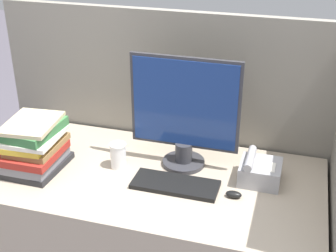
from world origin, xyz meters
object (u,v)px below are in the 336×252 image
(keyboard, at_px, (175,185))
(monitor, at_px, (184,116))
(book_stack, at_px, (34,146))
(mouse, at_px, (234,194))
(coffee_cup, at_px, (118,155))
(desk_telephone, at_px, (259,171))

(keyboard, bearing_deg, monitor, 94.11)
(book_stack, bearing_deg, mouse, 1.85)
(monitor, relative_size, coffee_cup, 4.39)
(book_stack, relative_size, desk_telephone, 1.64)
(monitor, bearing_deg, book_stack, -160.21)
(desk_telephone, bearing_deg, keyboard, -156.38)
(mouse, height_order, coffee_cup, coffee_cup)
(mouse, bearing_deg, book_stack, -178.15)
(coffee_cup, height_order, desk_telephone, desk_telephone)
(monitor, height_order, mouse, monitor)
(monitor, xyz_separation_m, book_stack, (-0.64, -0.23, -0.13))
(monitor, xyz_separation_m, coffee_cup, (-0.28, -0.11, -0.19))
(keyboard, relative_size, desk_telephone, 2.08)
(coffee_cup, relative_size, desk_telephone, 0.66)
(keyboard, relative_size, mouse, 5.53)
(keyboard, xyz_separation_m, book_stack, (-0.65, -0.04, 0.11))
(mouse, bearing_deg, monitor, 143.23)
(coffee_cup, xyz_separation_m, book_stack, (-0.36, -0.12, 0.06))
(monitor, relative_size, book_stack, 1.77)
(mouse, height_order, book_stack, book_stack)
(keyboard, bearing_deg, book_stack, -176.83)
(keyboard, distance_m, coffee_cup, 0.31)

